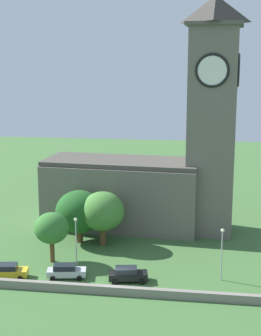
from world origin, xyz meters
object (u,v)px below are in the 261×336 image
at_px(tree_by_tower, 51,228).
at_px(tree_riverside_east, 79,212).
at_px(car_silver, 66,271).
at_px(car_black, 128,274).
at_px(streetlamp_west_mid, 76,236).
at_px(tree_riverside_west, 103,211).
at_px(church, 156,164).
at_px(car_yellow, 7,271).
at_px(streetlamp_central, 222,246).

xyz_separation_m(tree_by_tower, tree_riverside_east, (1.72, 7.88, -0.03)).
height_order(car_silver, car_black, car_black).
height_order(car_black, streetlamp_west_mid, streetlamp_west_mid).
bearing_deg(streetlamp_west_mid, tree_by_tower, 148.91).
relative_size(tree_riverside_west, tree_riverside_east, 1.02).
height_order(car_black, tree_by_tower, tree_by_tower).
bearing_deg(tree_riverside_east, church, 38.23).
height_order(car_yellow, streetlamp_central, streetlamp_central).
distance_m(car_yellow, streetlamp_west_mid, 9.25).
bearing_deg(car_silver, car_yellow, -171.02).
distance_m(car_silver, tree_riverside_west, 12.65).
bearing_deg(tree_riverside_west, tree_riverside_east, 167.32).
height_order(streetlamp_west_mid, tree_by_tower, streetlamp_west_mid).
height_order(church, streetlamp_central, church).
bearing_deg(tree_riverside_east, tree_riverside_west, -12.68).
bearing_deg(tree_riverside_west, church, 53.16).
bearing_deg(streetlamp_central, car_silver, -173.59).
relative_size(church, car_black, 7.15).
xyz_separation_m(car_silver, tree_riverside_east, (-1.43, 12.56, 3.68)).
bearing_deg(tree_by_tower, car_yellow, -123.78).
xyz_separation_m(streetlamp_west_mid, tree_by_tower, (-3.85, 2.32, -0.03)).
xyz_separation_m(car_black, tree_riverside_west, (-5.34, 11.62, 4.12)).
relative_size(car_yellow, streetlamp_central, 0.78).
distance_m(car_black, streetlamp_central, 11.73).
bearing_deg(car_silver, tree_riverside_west, 79.53).
distance_m(car_silver, tree_by_tower, 6.75).
bearing_deg(tree_riverside_east, car_silver, -83.53).
distance_m(church, streetlamp_central, 21.75).
xyz_separation_m(streetlamp_west_mid, tree_riverside_east, (-2.13, 10.21, -0.06)).
distance_m(streetlamp_west_mid, tree_riverside_west, 9.52).
xyz_separation_m(car_yellow, car_silver, (7.02, 1.11, -0.04)).
height_order(streetlamp_west_mid, tree_riverside_west, tree_riverside_west).
bearing_deg(streetlamp_central, church, 117.61).
relative_size(car_black, streetlamp_west_mid, 0.71).
relative_size(car_yellow, streetlamp_west_mid, 0.73).
relative_size(streetlamp_west_mid, tree_riverside_east, 0.90).
bearing_deg(car_black, tree_by_tower, 156.88).
relative_size(car_yellow, tree_riverside_west, 0.64).
bearing_deg(tree_by_tower, streetlamp_central, -6.83).
relative_size(church, car_yellow, 6.94).
height_order(car_black, tree_riverside_east, tree_riverside_east).
bearing_deg(church, tree_riverside_east, -141.77).
bearing_deg(car_yellow, car_black, 4.88).
distance_m(car_yellow, tree_riverside_west, 16.33).
bearing_deg(car_yellow, church, 53.92).
bearing_deg(car_yellow, car_silver, 8.98).
bearing_deg(tree_riverside_west, car_silver, -100.47).
xyz_separation_m(car_black, streetlamp_central, (11.03, 1.95, 3.48)).
height_order(streetlamp_central, tree_riverside_east, tree_riverside_east).
distance_m(streetlamp_west_mid, tree_by_tower, 4.50).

